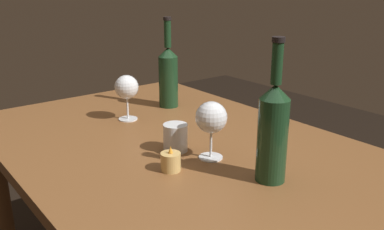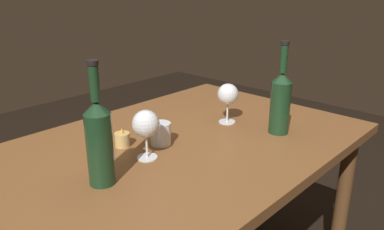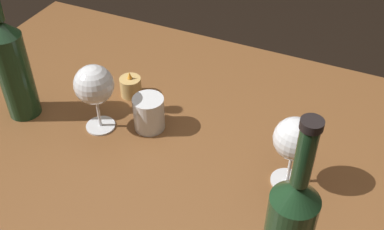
# 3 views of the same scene
# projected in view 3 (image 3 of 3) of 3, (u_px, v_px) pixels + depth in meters

# --- Properties ---
(dining_table) EXTENTS (1.30, 0.90, 0.74)m
(dining_table) POSITION_uv_depth(u_px,v_px,m) (173.00, 173.00, 1.08)
(dining_table) COLOR brown
(dining_table) RESTS_ON ground
(wine_glass_left) EXTENTS (0.09, 0.09, 0.16)m
(wine_glass_left) POSITION_uv_depth(u_px,v_px,m) (94.00, 86.00, 0.99)
(wine_glass_left) COLOR white
(wine_glass_left) RESTS_ON dining_table
(wine_glass_right) EXTENTS (0.08, 0.08, 0.16)m
(wine_glass_right) POSITION_uv_depth(u_px,v_px,m) (295.00, 140.00, 0.86)
(wine_glass_right) COLOR white
(wine_glass_right) RESTS_ON dining_table
(wine_bottle) EXTENTS (0.07, 0.07, 0.35)m
(wine_bottle) POSITION_uv_depth(u_px,v_px,m) (12.00, 66.00, 1.02)
(wine_bottle) COLOR #19381E
(wine_bottle) RESTS_ON dining_table
(wine_bottle_second) EXTENTS (0.07, 0.07, 0.34)m
(wine_bottle_second) POSITION_uv_depth(u_px,v_px,m) (289.00, 229.00, 0.70)
(wine_bottle_second) COLOR #19381E
(wine_bottle_second) RESTS_ON dining_table
(water_tumbler) EXTENTS (0.07, 0.07, 0.08)m
(water_tumbler) POSITION_uv_depth(u_px,v_px,m) (149.00, 114.00, 1.04)
(water_tumbler) COLOR white
(water_tumbler) RESTS_ON dining_table
(votive_candle) EXTENTS (0.05, 0.05, 0.07)m
(votive_candle) POSITION_uv_depth(u_px,v_px,m) (131.00, 87.00, 1.14)
(votive_candle) COLOR #DBB266
(votive_candle) RESTS_ON dining_table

